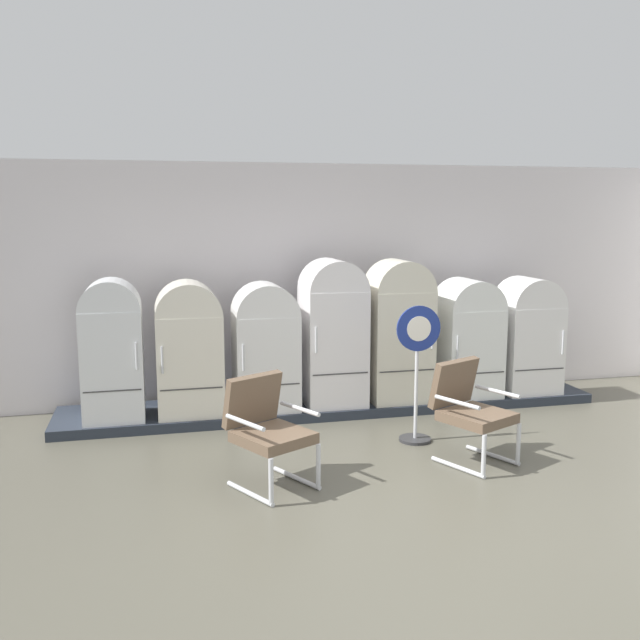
{
  "coord_description": "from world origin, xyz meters",
  "views": [
    {
      "loc": [
        -1.96,
        -4.51,
        2.29
      ],
      "look_at": [
        -0.22,
        2.75,
        1.09
      ],
      "focal_mm": 39.19,
      "sensor_mm": 36.0,
      "label": 1
    }
  ],
  "objects": [
    {
      "name": "refrigerator_6",
      "position": [
        2.37,
        2.89,
        0.83
      ],
      "size": [
        0.67,
        0.63,
        1.37
      ],
      "color": "white",
      "rests_on": "display_plinth"
    },
    {
      "name": "refrigerator_3",
      "position": [
        -0.03,
        2.93,
        0.97
      ],
      "size": [
        0.67,
        0.7,
        1.63
      ],
      "color": "white",
      "rests_on": "display_plinth"
    },
    {
      "name": "ground",
      "position": [
        0.0,
        0.0,
        -0.03
      ],
      "size": [
        12.0,
        10.0,
        0.05
      ],
      "primitive_type": "cube",
      "color": "#545144"
    },
    {
      "name": "refrigerator_4",
      "position": [
        0.74,
        2.89,
        0.96
      ],
      "size": [
        0.69,
        0.62,
        1.61
      ],
      "color": "silver",
      "rests_on": "display_plinth"
    },
    {
      "name": "sign_stand",
      "position": [
        0.52,
        1.75,
        0.65
      ],
      "size": [
        0.45,
        0.32,
        1.36
      ],
      "color": "#2D2D30",
      "rests_on": "ground"
    },
    {
      "name": "refrigerator_1",
      "position": [
        -1.62,
        2.92,
        0.85
      ],
      "size": [
        0.69,
        0.69,
        1.42
      ],
      "color": "silver",
      "rests_on": "display_plinth"
    },
    {
      "name": "armchair_left",
      "position": [
        -1.09,
        1.0,
        0.51
      ],
      "size": [
        0.79,
        0.83,
        0.92
      ],
      "color": "silver",
      "rests_on": "ground"
    },
    {
      "name": "display_plinth",
      "position": [
        0.0,
        3.02,
        0.05
      ],
      "size": [
        6.12,
        0.95,
        0.11
      ],
      "primitive_type": "cube",
      "color": "#252C37",
      "rests_on": "ground"
    },
    {
      "name": "refrigerator_2",
      "position": [
        -0.8,
        2.89,
        0.83
      ],
      "size": [
        0.69,
        0.62,
        1.39
      ],
      "color": "white",
      "rests_on": "display_plinth"
    },
    {
      "name": "refrigerator_0",
      "position": [
        -2.4,
        2.89,
        0.88
      ],
      "size": [
        0.62,
        0.62,
        1.47
      ],
      "color": "white",
      "rests_on": "display_plinth"
    },
    {
      "name": "refrigerator_5",
      "position": [
        1.6,
        2.92,
        0.82
      ],
      "size": [
        0.68,
        0.68,
        1.37
      ],
      "color": "white",
      "rests_on": "display_plinth"
    },
    {
      "name": "armchair_right",
      "position": [
        0.79,
        1.13,
        0.51
      ],
      "size": [
        0.77,
        0.82,
        0.92
      ],
      "color": "silver",
      "rests_on": "ground"
    },
    {
      "name": "back_wall",
      "position": [
        0.0,
        3.66,
        1.42
      ],
      "size": [
        11.76,
        0.12,
        2.81
      ],
      "color": "silver",
      "rests_on": "ground"
    }
  ]
}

